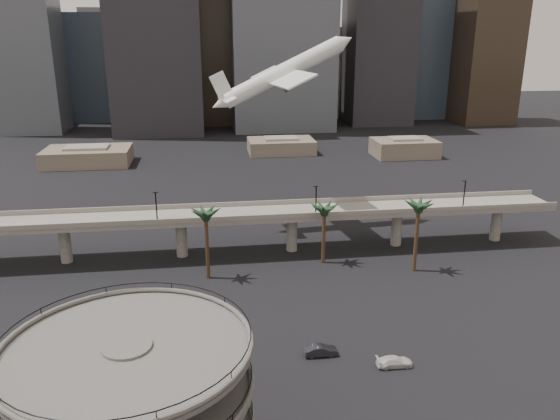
{
  "coord_description": "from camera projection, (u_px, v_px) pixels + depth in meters",
  "views": [
    {
      "loc": [
        -5.4,
        -46.98,
        42.12
      ],
      "look_at": [
        4.89,
        28.0,
        17.57
      ],
      "focal_mm": 35.0,
      "sensor_mm": 36.0,
      "label": 1
    }
  ],
  "objects": [
    {
      "name": "palm_trees",
      "position": [
        318.0,
        212.0,
        98.33
      ],
      "size": [
        42.4,
        10.4,
        14.0
      ],
      "color": "#452D1D",
      "rests_on": "ground"
    },
    {
      "name": "car_a",
      "position": [
        205.0,
        345.0,
        75.84
      ],
      "size": [
        4.82,
        2.21,
        1.6
      ],
      "primitive_type": "imported",
      "rotation": [
        0.0,
        0.0,
        1.64
      ],
      "color": "red",
      "rests_on": "ground"
    },
    {
      "name": "airborne_jet",
      "position": [
        283.0,
        73.0,
        115.83
      ],
      "size": [
        32.56,
        30.19,
        17.03
      ],
      "rotation": [
        0.0,
        -0.42,
        0.16
      ],
      "color": "silver",
      "rests_on": "ground"
    },
    {
      "name": "car_b",
      "position": [
        321.0,
        350.0,
        74.65
      ],
      "size": [
        4.67,
        1.66,
        1.53
      ],
      "primitive_type": "imported",
      "rotation": [
        0.0,
        0.0,
        1.58
      ],
      "color": "black",
      "rests_on": "ground"
    },
    {
      "name": "overpass",
      "position": [
        237.0,
        219.0,
        107.53
      ],
      "size": [
        130.0,
        9.3,
        14.7
      ],
      "color": "slate",
      "rests_on": "ground"
    },
    {
      "name": "skyline",
      "position": [
        246.0,
        20.0,
        249.68
      ],
      "size": [
        269.0,
        86.0,
        131.24
      ],
      "color": "gray",
      "rests_on": "ground"
    },
    {
      "name": "parking_ramp",
      "position": [
        133.0,
        407.0,
        49.49
      ],
      "size": [
        22.2,
        22.2,
        17.35
      ],
      "color": "#53514D",
      "rests_on": "ground"
    },
    {
      "name": "low_buildings",
      "position": [
        242.0,
        150.0,
        192.08
      ],
      "size": [
        135.0,
        27.5,
        6.8
      ],
      "color": "brown",
      "rests_on": "ground"
    },
    {
      "name": "car_c",
      "position": [
        394.0,
        362.0,
        72.24
      ],
      "size": [
        4.85,
        2.0,
        1.4
      ],
      "primitive_type": "imported",
      "rotation": [
        0.0,
        0.0,
        1.56
      ],
      "color": "silver",
      "rests_on": "ground"
    }
  ]
}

